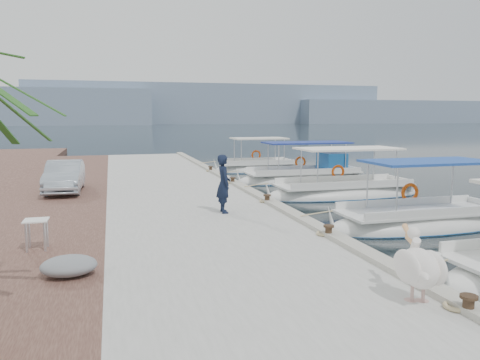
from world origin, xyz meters
name	(u,v)px	position (x,y,z in m)	size (l,w,h in m)	color
ground	(291,225)	(0.00, 0.00, 0.00)	(400.00, 400.00, 0.00)	black
concrete_quay	(181,197)	(-3.00, 5.00, 0.25)	(6.00, 40.00, 0.50)	#A2A19C
quay_curb	(244,187)	(-0.22, 5.00, 0.56)	(0.44, 40.00, 0.12)	#A19E8F
cobblestone_strip	(54,203)	(-8.00, 5.00, 0.25)	(4.00, 40.00, 0.50)	#4D2F28
distant_hills	(189,107)	(29.61, 201.49, 7.61)	(330.00, 60.00, 18.00)	gray
fishing_caique_b	(421,224)	(3.98, -1.49, 0.12)	(6.78, 2.29, 2.83)	silver
fishing_caique_c	(343,194)	(4.41, 4.69, 0.12)	(7.65, 2.45, 2.83)	silver
fishing_caique_d	(305,179)	(4.61, 9.59, 0.18)	(7.84, 2.36, 2.83)	silver
fishing_caique_e	(257,170)	(3.52, 15.01, 0.13)	(5.85, 2.39, 2.83)	silver
mooring_bollards	(267,198)	(-0.35, 1.50, 0.69)	(0.28, 20.28, 0.33)	black
pelican	(418,266)	(-0.78, -7.78, 1.12)	(0.86, 1.55, 1.21)	tan
fisherman	(224,184)	(-2.26, 0.33, 1.46)	(0.70, 0.46, 1.92)	black
parked_car	(64,176)	(-7.70, 6.25, 1.15)	(1.38, 3.95, 1.30)	#B2BECB
tarp_bundle	(69,266)	(-6.67, -4.82, 0.70)	(1.10, 0.90, 0.40)	slate
folding_table	(36,228)	(-7.55, -2.68, 1.02)	(0.55, 0.55, 0.73)	silver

